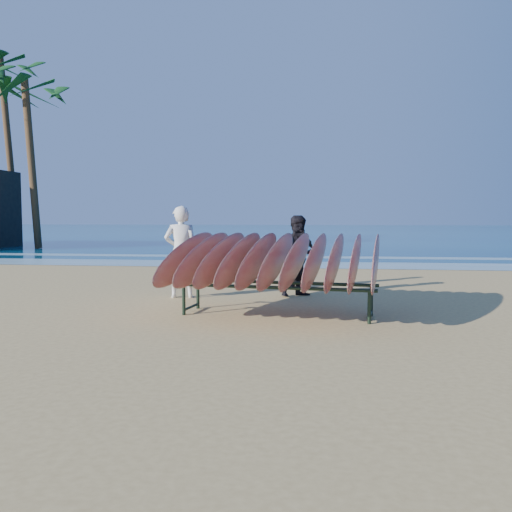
{
  "coord_description": "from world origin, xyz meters",
  "views": [
    {
      "loc": [
        1.17,
        -8.04,
        1.59
      ],
      "look_at": [
        0.0,
        0.8,
        0.95
      ],
      "focal_mm": 38.0,
      "sensor_mm": 36.0,
      "label": 1
    }
  ],
  "objects_px": {
    "palm_right": "(6,70)",
    "palm_mid": "(30,95)",
    "person_white": "(181,252)",
    "surfboard_rack": "(277,260)",
    "person_dark_a": "(300,256)",
    "person_dark_b": "(298,254)"
  },
  "relations": [
    {
      "from": "palm_right",
      "to": "palm_mid",
      "type": "bearing_deg",
      "value": -45.9
    },
    {
      "from": "person_white",
      "to": "palm_right",
      "type": "bearing_deg",
      "value": -60.93
    },
    {
      "from": "surfboard_rack",
      "to": "person_white",
      "type": "distance_m",
      "value": 2.67
    },
    {
      "from": "surfboard_rack",
      "to": "person_dark_a",
      "type": "height_order",
      "value": "person_dark_a"
    },
    {
      "from": "surfboard_rack",
      "to": "person_white",
      "type": "height_order",
      "value": "person_white"
    },
    {
      "from": "palm_right",
      "to": "person_dark_a",
      "type": "bearing_deg",
      "value": -46.03
    },
    {
      "from": "person_dark_a",
      "to": "palm_right",
      "type": "height_order",
      "value": "palm_right"
    },
    {
      "from": "person_dark_b",
      "to": "palm_mid",
      "type": "relative_size",
      "value": 0.18
    },
    {
      "from": "palm_mid",
      "to": "person_dark_b",
      "type": "bearing_deg",
      "value": -43.6
    },
    {
      "from": "person_dark_a",
      "to": "surfboard_rack",
      "type": "bearing_deg",
      "value": -135.32
    },
    {
      "from": "person_white",
      "to": "person_dark_a",
      "type": "xyz_separation_m",
      "value": [
        2.31,
        0.49,
        -0.09
      ]
    },
    {
      "from": "palm_right",
      "to": "person_white",
      "type": "bearing_deg",
      "value": -50.86
    },
    {
      "from": "surfboard_rack",
      "to": "person_dark_a",
      "type": "xyz_separation_m",
      "value": [
        0.26,
        2.19,
        -0.1
      ]
    },
    {
      "from": "person_dark_b",
      "to": "person_white",
      "type": "bearing_deg",
      "value": 6.49
    },
    {
      "from": "person_dark_b",
      "to": "palm_mid",
      "type": "height_order",
      "value": "palm_mid"
    },
    {
      "from": "person_dark_a",
      "to": "palm_mid",
      "type": "xyz_separation_m",
      "value": [
        -14.06,
        14.59,
        6.79
      ]
    },
    {
      "from": "person_white",
      "to": "person_dark_b",
      "type": "relative_size",
      "value": 1.17
    },
    {
      "from": "person_dark_b",
      "to": "palm_right",
      "type": "relative_size",
      "value": 0.14
    },
    {
      "from": "person_white",
      "to": "person_dark_a",
      "type": "height_order",
      "value": "person_white"
    },
    {
      "from": "person_white",
      "to": "palm_mid",
      "type": "bearing_deg",
      "value": -62.15
    },
    {
      "from": "person_white",
      "to": "person_dark_b",
      "type": "height_order",
      "value": "person_white"
    },
    {
      "from": "palm_mid",
      "to": "person_dark_a",
      "type": "bearing_deg",
      "value": -46.07
    }
  ]
}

